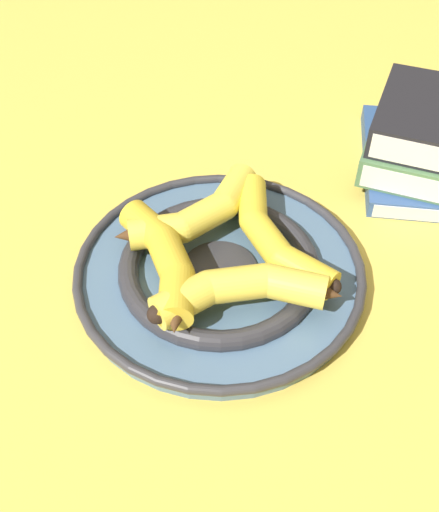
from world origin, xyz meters
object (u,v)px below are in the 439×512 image
at_px(banana_c, 272,234).
at_px(banana_b, 197,214).
at_px(decorative_bowl, 220,270).
at_px(banana_d, 243,289).
at_px(book_stack, 429,141).
at_px(banana_a, 166,261).

bearing_deg(banana_c, banana_b, -136.10).
xyz_separation_m(decorative_bowl, banana_c, (0.06, -0.01, 0.03)).
xyz_separation_m(banana_d, book_stack, (0.33, 0.07, -0.00)).
bearing_deg(book_stack, decorative_bowl, -38.34).
xyz_separation_m(banana_b, banana_d, (-0.02, -0.11, 0.00)).
height_order(banana_d, book_stack, book_stack).
relative_size(banana_c, banana_d, 1.11).
height_order(banana_b, banana_d, same).
relative_size(decorative_bowl, banana_d, 1.76).
relative_size(decorative_bowl, banana_b, 1.66).
relative_size(banana_a, banana_c, 0.92).
xyz_separation_m(banana_a, banana_b, (0.06, 0.04, -0.00)).
xyz_separation_m(banana_b, book_stack, (0.31, -0.05, -0.00)).
xyz_separation_m(banana_c, banana_d, (-0.07, -0.04, 0.00)).
bearing_deg(book_stack, banana_a, -40.86).
bearing_deg(banana_c, banana_d, -47.92).
bearing_deg(decorative_bowl, banana_d, -102.10).
bearing_deg(banana_d, banana_b, -75.44).
bearing_deg(banana_c, banana_a, -94.65).
bearing_deg(banana_b, banana_a, -151.13).
height_order(decorative_bowl, banana_c, banana_c).
xyz_separation_m(decorative_bowl, banana_d, (-0.01, -0.06, 0.03)).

